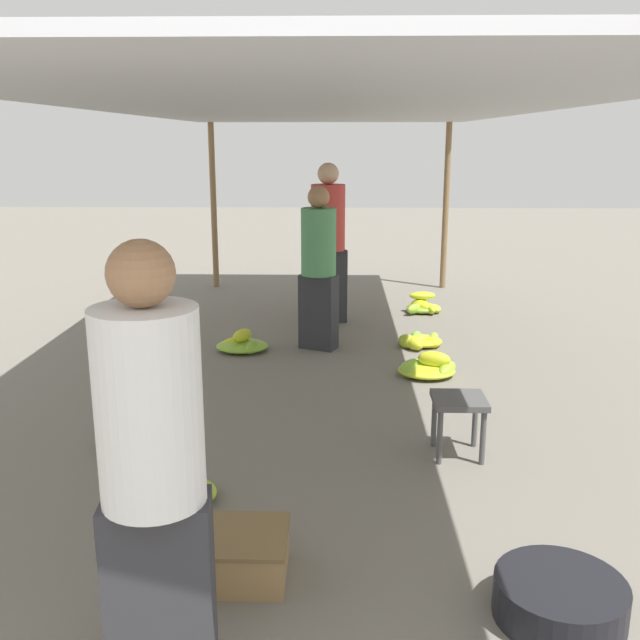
{
  "coord_description": "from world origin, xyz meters",
  "views": [
    {
      "loc": [
        0.12,
        -1.5,
        2.02
      ],
      "look_at": [
        0.0,
        3.34,
        0.78
      ],
      "focal_mm": 40.0,
      "sensor_mm": 36.0,
      "label": 1
    }
  ],
  "objects_px": {
    "stool": "(459,409)",
    "banana_pile_right_0": "(427,368)",
    "banana_pile_left_0": "(170,487)",
    "shopper_walking_far": "(319,266)",
    "banana_pile_left_1": "(140,438)",
    "banana_pile_right_1": "(420,341)",
    "banana_pile_right_2": "(423,306)",
    "crate_near": "(244,554)",
    "banana_pile_left_2": "(242,344)",
    "vendor_foreground": "(153,475)",
    "basin_black": "(560,599)",
    "shopper_walking_mid": "(328,241)"
  },
  "relations": [
    {
      "from": "banana_pile_right_1",
      "to": "banana_pile_right_2",
      "type": "distance_m",
      "value": 1.44
    },
    {
      "from": "banana_pile_right_0",
      "to": "banana_pile_right_1",
      "type": "bearing_deg",
      "value": 87.09
    },
    {
      "from": "banana_pile_right_0",
      "to": "banana_pile_right_1",
      "type": "height_order",
      "value": "banana_pile_right_0"
    },
    {
      "from": "vendor_foreground",
      "to": "shopper_walking_mid",
      "type": "distance_m",
      "value": 5.61
    },
    {
      "from": "banana_pile_left_0",
      "to": "crate_near",
      "type": "relative_size",
      "value": 1.37
    },
    {
      "from": "stool",
      "to": "banana_pile_right_1",
      "type": "relative_size",
      "value": 0.82
    },
    {
      "from": "vendor_foreground",
      "to": "shopper_walking_far",
      "type": "xyz_separation_m",
      "value": [
        0.45,
        4.53,
        -0.06
      ]
    },
    {
      "from": "vendor_foreground",
      "to": "shopper_walking_mid",
      "type": "relative_size",
      "value": 0.97
    },
    {
      "from": "banana_pile_left_1",
      "to": "banana_pile_left_2",
      "type": "distance_m",
      "value": 2.29
    },
    {
      "from": "banana_pile_left_0",
      "to": "banana_pile_left_2",
      "type": "distance_m",
      "value": 2.98
    },
    {
      "from": "banana_pile_left_1",
      "to": "stool",
      "type": "bearing_deg",
      "value": -2.08
    },
    {
      "from": "banana_pile_left_0",
      "to": "banana_pile_left_1",
      "type": "bearing_deg",
      "value": 117.41
    },
    {
      "from": "shopper_walking_far",
      "to": "stool",
      "type": "bearing_deg",
      "value": -68.19
    },
    {
      "from": "vendor_foreground",
      "to": "banana_pile_left_2",
      "type": "xyz_separation_m",
      "value": [
        -0.3,
        4.43,
        -0.82
      ]
    },
    {
      "from": "banana_pile_right_2",
      "to": "shopper_walking_far",
      "type": "height_order",
      "value": "shopper_walking_far"
    },
    {
      "from": "shopper_walking_mid",
      "to": "shopper_walking_far",
      "type": "relative_size",
      "value": 1.11
    },
    {
      "from": "basin_black",
      "to": "banana_pile_right_2",
      "type": "relative_size",
      "value": 1.2
    },
    {
      "from": "vendor_foreground",
      "to": "banana_pile_right_2",
      "type": "xyz_separation_m",
      "value": [
        1.65,
        6.03,
        -0.8
      ]
    },
    {
      "from": "banana_pile_left_1",
      "to": "banana_pile_right_1",
      "type": "relative_size",
      "value": 1.15
    },
    {
      "from": "banana_pile_left_2",
      "to": "banana_pile_right_2",
      "type": "height_order",
      "value": "banana_pile_right_2"
    },
    {
      "from": "stool",
      "to": "banana_pile_left_0",
      "type": "distance_m",
      "value": 1.87
    },
    {
      "from": "banana_pile_right_1",
      "to": "crate_near",
      "type": "bearing_deg",
      "value": -108.06
    },
    {
      "from": "banana_pile_left_2",
      "to": "shopper_walking_mid",
      "type": "xyz_separation_m",
      "value": [
        0.82,
        1.15,
        0.85
      ]
    },
    {
      "from": "vendor_foreground",
      "to": "banana_pile_right_1",
      "type": "bearing_deg",
      "value": 72.43
    },
    {
      "from": "banana_pile_right_0",
      "to": "shopper_walking_far",
      "type": "distance_m",
      "value": 1.48
    },
    {
      "from": "banana_pile_left_2",
      "to": "shopper_walking_far",
      "type": "relative_size",
      "value": 0.34
    },
    {
      "from": "banana_pile_left_1",
      "to": "crate_near",
      "type": "xyz_separation_m",
      "value": [
        0.89,
        -1.44,
        0.05
      ]
    },
    {
      "from": "banana_pile_left_1",
      "to": "shopper_walking_mid",
      "type": "distance_m",
      "value": 3.72
    },
    {
      "from": "banana_pile_right_2",
      "to": "shopper_walking_mid",
      "type": "xyz_separation_m",
      "value": [
        -1.13,
        -0.45,
        0.83
      ]
    },
    {
      "from": "vendor_foreground",
      "to": "banana_pile_left_0",
      "type": "bearing_deg",
      "value": 102.36
    },
    {
      "from": "banana_pile_right_2",
      "to": "vendor_foreground",
      "type": "bearing_deg",
      "value": -105.27
    },
    {
      "from": "stool",
      "to": "banana_pile_right_0",
      "type": "height_order",
      "value": "stool"
    },
    {
      "from": "banana_pile_left_1",
      "to": "banana_pile_right_1",
      "type": "distance_m",
      "value": 3.25
    },
    {
      "from": "vendor_foreground",
      "to": "crate_near",
      "type": "xyz_separation_m",
      "value": [
        0.2,
        0.74,
        -0.78
      ]
    },
    {
      "from": "basin_black",
      "to": "crate_near",
      "type": "bearing_deg",
      "value": 169.06
    },
    {
      "from": "basin_black",
      "to": "banana_pile_left_0",
      "type": "bearing_deg",
      "value": 152.83
    },
    {
      "from": "vendor_foreground",
      "to": "basin_black",
      "type": "relative_size",
      "value": 3.02
    },
    {
      "from": "basin_black",
      "to": "banana_pile_left_2",
      "type": "relative_size",
      "value": 1.05
    },
    {
      "from": "banana_pile_right_0",
      "to": "banana_pile_right_2",
      "type": "distance_m",
      "value": 2.34
    },
    {
      "from": "vendor_foreground",
      "to": "stool",
      "type": "distance_m",
      "value": 2.6
    },
    {
      "from": "banana_pile_left_0",
      "to": "banana_pile_left_1",
      "type": "distance_m",
      "value": 0.82
    },
    {
      "from": "banana_pile_left_0",
      "to": "shopper_walking_mid",
      "type": "height_order",
      "value": "shopper_walking_mid"
    },
    {
      "from": "banana_pile_right_1",
      "to": "vendor_foreground",
      "type": "bearing_deg",
      "value": -107.57
    },
    {
      "from": "banana_pile_right_0",
      "to": "shopper_walking_far",
      "type": "relative_size",
      "value": 0.37
    },
    {
      "from": "banana_pile_right_0",
      "to": "banana_pile_right_1",
      "type": "xyz_separation_m",
      "value": [
        0.05,
        0.9,
        -0.01
      ]
    },
    {
      "from": "stool",
      "to": "basin_black",
      "type": "height_order",
      "value": "stool"
    },
    {
      "from": "vendor_foreground",
      "to": "shopper_walking_mid",
      "type": "bearing_deg",
      "value": 84.66
    },
    {
      "from": "banana_pile_left_2",
      "to": "shopper_walking_mid",
      "type": "distance_m",
      "value": 1.65
    },
    {
      "from": "banana_pile_left_1",
      "to": "banana_pile_left_2",
      "type": "height_order",
      "value": "banana_pile_left_2"
    },
    {
      "from": "banana_pile_left_0",
      "to": "shopper_walking_far",
      "type": "relative_size",
      "value": 0.36
    }
  ]
}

